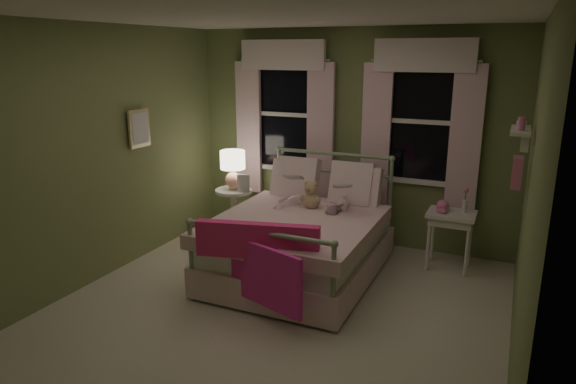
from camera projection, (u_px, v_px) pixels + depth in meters
The scene contains 18 objects.
room_shell at pixel (274, 174), 4.41m from camera, with size 4.20×4.20×4.20m.
bed at pixel (302, 240), 5.45m from camera, with size 1.58×2.04×1.18m.
pink_throw at pixel (256, 253), 4.49m from camera, with size 1.09×0.45×0.71m.
child_left at pixel (294, 176), 5.78m from camera, with size 0.28×0.19×0.78m, color #F7D1DD.
child_right at pixel (341, 186), 5.58m from camera, with size 0.32×0.25×0.66m, color #F7D1DD.
book_left at pixel (284, 181), 5.56m from camera, with size 0.20×0.27×0.03m, color beige.
book_right at pixel (333, 190), 5.35m from camera, with size 0.20×0.27×0.02m, color beige.
teddy_bear at pixel (311, 197), 5.58m from camera, with size 0.24×0.20×0.32m.
nightstand_left at pixel (234, 207), 6.49m from camera, with size 0.46×0.46×0.65m.
table_lamp at pixel (233, 166), 6.35m from camera, with size 0.31×0.31×0.48m.
book_nightstand at pixel (237, 191), 6.31m from camera, with size 0.16×0.22×0.02m, color beige.
nightstand_right at pixel (451, 221), 5.54m from camera, with size 0.50×0.40×0.64m.
pink_toy at pixel (443, 206), 5.53m from camera, with size 0.14×0.19×0.14m.
bud_vase at pixel (465, 200), 5.47m from camera, with size 0.06×0.06×0.28m.
window_left at pixel (284, 109), 6.45m from camera, with size 1.34×0.13×1.96m.
window_right at pixel (421, 116), 5.77m from camera, with size 1.34×0.13×1.96m.
wall_shelf at pixel (519, 152), 4.21m from camera, with size 0.15×0.50×0.60m.
framed_picture at pixel (139, 128), 5.66m from camera, with size 0.03×0.32×0.42m.
Camera 1 is at (1.88, -3.86, 2.32)m, focal length 32.00 mm.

